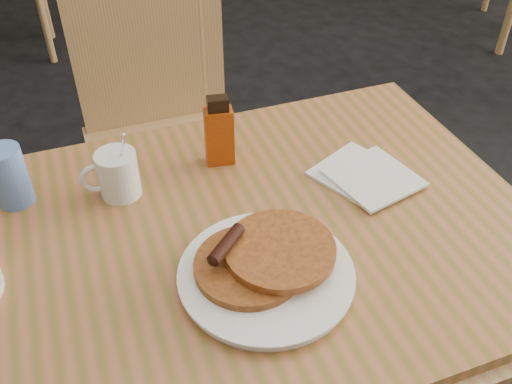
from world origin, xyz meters
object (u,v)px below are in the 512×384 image
(chair_main_far, at_px, (160,108))
(syrup_bottle, at_px, (219,133))
(main_table, at_px, (227,253))
(pancake_plate, at_px, (265,269))
(coffee_mug, at_px, (117,174))
(blue_tumbler, at_px, (9,176))

(chair_main_far, xyz_separation_m, syrup_bottle, (0.05, -0.53, 0.24))
(main_table, bearing_deg, chair_main_far, 90.55)
(chair_main_far, xyz_separation_m, pancake_plate, (0.04, -0.85, 0.20))
(pancake_plate, xyz_separation_m, coffee_mug, (-0.20, 0.28, 0.03))
(syrup_bottle, relative_size, blue_tumbler, 1.27)
(pancake_plate, distance_m, coffee_mug, 0.34)
(pancake_plate, bearing_deg, coffee_mug, 124.99)
(syrup_bottle, bearing_deg, blue_tumbler, -172.62)
(coffee_mug, bearing_deg, syrup_bottle, 10.60)
(pancake_plate, bearing_deg, main_table, 106.77)
(chair_main_far, relative_size, coffee_mug, 6.79)
(blue_tumbler, bearing_deg, main_table, -30.38)
(syrup_bottle, bearing_deg, chair_main_far, 101.84)
(main_table, distance_m, blue_tumbler, 0.41)
(coffee_mug, xyz_separation_m, blue_tumbler, (-0.18, 0.04, 0.01))
(chair_main_far, bearing_deg, main_table, -92.66)
(main_table, xyz_separation_m, blue_tumbler, (-0.35, 0.20, 0.10))
(main_table, distance_m, pancake_plate, 0.13)
(main_table, distance_m, coffee_mug, 0.25)
(chair_main_far, distance_m, coffee_mug, 0.63)
(main_table, bearing_deg, blue_tumbler, 149.62)
(syrup_bottle, xyz_separation_m, blue_tumbler, (-0.39, -0.01, -0.01))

